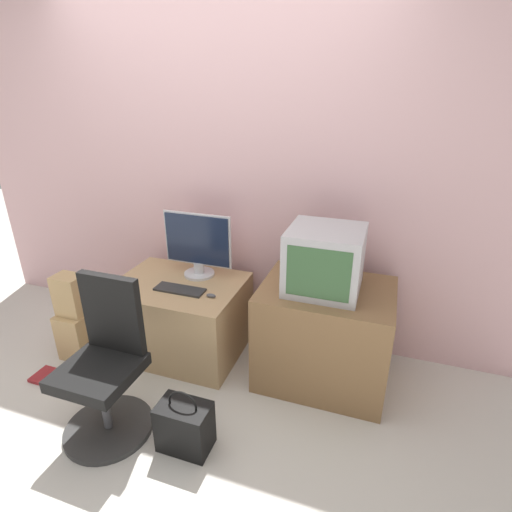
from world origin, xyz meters
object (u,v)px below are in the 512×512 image
office_chair (106,371)px  handbag (185,426)px  crt_tv (325,260)px  keyboard (180,289)px  cardboard_box_lower (78,334)px  main_monitor (198,245)px  mouse (211,296)px  book (48,376)px

office_chair → handbag: office_chair is taller
crt_tv → keyboard: bearing=-173.9°
handbag → cardboard_box_lower: bearing=156.6°
crt_tv → office_chair: (-1.05, -0.81, -0.50)m
handbag → main_monitor: bearing=110.9°
crt_tv → mouse: bearing=-170.4°
mouse → book: size_ratio=0.35×
keyboard → mouse: bearing=-4.3°
mouse → cardboard_box_lower: size_ratio=0.20×
handbag → crt_tv: bearing=55.0°
office_chair → book: 0.81m
cardboard_box_lower → main_monitor: bearing=32.4°
crt_tv → office_chair: crt_tv is taller
mouse → handbag: size_ratio=0.18×
keyboard → main_monitor: bearing=86.2°
keyboard → office_chair: office_chair is taller
keyboard → handbag: (0.39, -0.72, -0.42)m
main_monitor → cardboard_box_lower: main_monitor is taller
crt_tv → office_chair: 1.42m
mouse → main_monitor: bearing=128.6°
crt_tv → cardboard_box_lower: 1.89m
keyboard → office_chair: bearing=-97.1°
handbag → book: bearing=170.7°
main_monitor → mouse: main_monitor is taller
book → mouse: bearing=26.2°
book → cardboard_box_lower: bearing=84.7°
mouse → handbag: mouse is taller
main_monitor → handbag: size_ratio=1.35×
office_chair → book: size_ratio=4.79×
main_monitor → mouse: (0.23, -0.29, -0.23)m
mouse → handbag: bearing=-78.2°
handbag → mouse: bearing=101.8°
keyboard → book: keyboard is taller
keyboard → handbag: keyboard is taller
main_monitor → cardboard_box_lower: bearing=-147.6°
keyboard → crt_tv: crt_tv is taller
office_chair → keyboard: bearing=82.9°
keyboard → handbag: 0.92m
main_monitor → cardboard_box_lower: size_ratio=1.50×
mouse → office_chair: (-0.33, -0.69, -0.18)m
book → main_monitor: bearing=44.8°
cardboard_box_lower → book: size_ratio=1.80×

